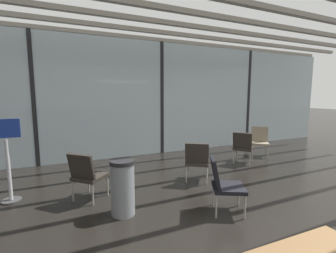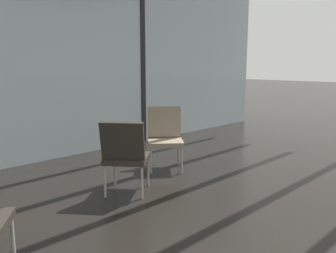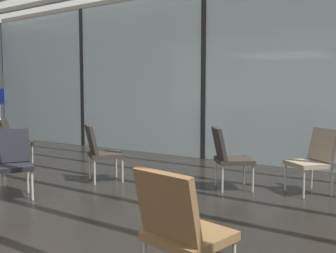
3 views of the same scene
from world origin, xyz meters
TOP-DOWN VIEW (x-y plane):
  - glass_curtain_wall at (0.00, 5.20)m, footprint 14.00×0.08m
  - window_mullion_0 at (-3.50, 5.20)m, footprint 0.10×0.12m
  - window_mullion_1 at (0.00, 5.20)m, footprint 0.10×0.12m
  - parked_airplane at (0.02, 9.80)m, footprint 13.49×3.65m
  - lounge_chair_0 at (1.50, 3.16)m, footprint 0.71×0.70m
  - lounge_chair_1 at (-0.32, 2.50)m, footprint 0.69×0.71m
  - lounge_chair_2 at (-2.54, 2.52)m, footprint 0.71×0.71m
  - lounge_chair_3 at (2.50, 0.33)m, footprint 0.57×0.60m
  - lounge_chair_4 at (2.56, 3.60)m, footprint 0.71×0.71m
  - lounge_chair_5 at (-0.64, 1.21)m, footprint 0.69×0.67m
  - info_sign at (-3.75, 3.02)m, footprint 0.44×0.32m

SIDE VIEW (x-z plane):
  - lounge_chair_0 at x=1.50m, z-range 0.06..0.93m
  - lounge_chair_1 at x=-0.32m, z-range 0.06..0.93m
  - lounge_chair_2 at x=-2.54m, z-range 0.06..0.93m
  - lounge_chair_3 at x=2.50m, z-range 0.06..0.93m
  - lounge_chair_4 at x=2.56m, z-range 0.06..0.93m
  - lounge_chair_5 at x=-0.64m, z-range 0.06..0.93m
  - info_sign at x=-3.75m, z-range -0.04..1.40m
  - glass_curtain_wall at x=0.00m, z-range 0.00..3.44m
  - window_mullion_0 at x=-3.50m, z-range 0.00..3.44m
  - window_mullion_1 at x=0.00m, z-range 0.00..3.44m
  - parked_airplane at x=0.02m, z-range 0.00..3.65m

